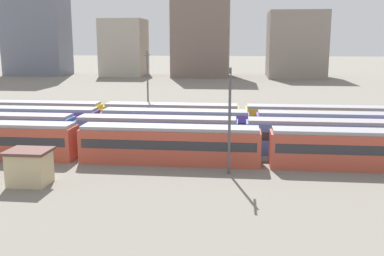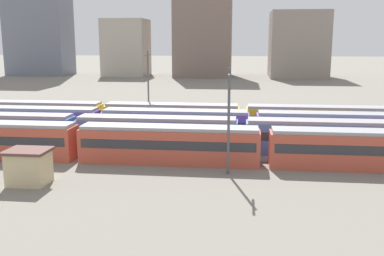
{
  "view_description": "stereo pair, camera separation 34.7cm",
  "coord_description": "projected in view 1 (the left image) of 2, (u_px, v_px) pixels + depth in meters",
  "views": [
    {
      "loc": [
        21.7,
        -42.86,
        12.12
      ],
      "look_at": [
        16.12,
        7.8,
        2.04
      ],
      "focal_mm": 41.7,
      "sensor_mm": 36.0,
      "label": 1
    },
    {
      "loc": [
        22.05,
        -42.82,
        12.12
      ],
      "look_at": [
        16.12,
        7.8,
        2.04
      ],
      "focal_mm": 41.7,
      "sensor_mm": 36.0,
      "label": 2
    }
  ],
  "objects": [
    {
      "name": "ground_plane",
      "position": [
        60.0,
        142.0,
        54.08
      ],
      "size": [
        600.0,
        600.0,
        0.0
      ],
      "primitive_type": "plane",
      "color": "slate"
    },
    {
      "name": "train_track_1",
      "position": [
        242.0,
        135.0,
        48.82
      ],
      "size": [
        74.7,
        3.06,
        3.75
      ],
      "color": "#4C70BC",
      "rests_on": "ground_plane"
    },
    {
      "name": "train_track_2",
      "position": [
        333.0,
        128.0,
        52.74
      ],
      "size": [
        93.6,
        3.06,
        3.75
      ],
      "color": "#6B429E",
      "rests_on": "ground_plane"
    },
    {
      "name": "train_track_3",
      "position": [
        171.0,
        117.0,
        59.97
      ],
      "size": [
        55.8,
        3.06,
        3.75
      ],
      "color": "yellow",
      "rests_on": "ground_plane"
    },
    {
      "name": "catenary_pole_0",
      "position": [
        230.0,
        116.0,
        40.03
      ],
      "size": [
        0.24,
        3.2,
        9.74
      ],
      "color": "#4C4C51",
      "rests_on": "ground_plane"
    },
    {
      "name": "catenary_pole_1",
      "position": [
        148.0,
        85.0,
        62.52
      ],
      "size": [
        0.24,
        3.2,
        10.69
      ],
      "color": "#4C4C51",
      "rests_on": "ground_plane"
    },
    {
      "name": "signal_hut",
      "position": [
        30.0,
        167.0,
        37.79
      ],
      "size": [
        3.6,
        3.0,
        3.04
      ],
      "color": "#C6B284",
      "rests_on": "ground_plane"
    },
    {
      "name": "distant_building_0",
      "position": [
        35.0,
        3.0,
        153.53
      ],
      "size": [
        20.7,
        13.05,
        49.12
      ],
      "primitive_type": "cube",
      "color": "slate",
      "rests_on": "ground_plane"
    },
    {
      "name": "distant_building_1",
      "position": [
        124.0,
        48.0,
        153.1
      ],
      "size": [
        14.3,
        14.94,
        19.15
      ],
      "primitive_type": "cube",
      "color": "#B2A899",
      "rests_on": "ground_plane"
    },
    {
      "name": "distant_building_2",
      "position": [
        201.0,
        22.0,
        148.58
      ],
      "size": [
        18.61,
        17.83,
        36.27
      ],
      "primitive_type": "cube",
      "color": "#7A665B",
      "rests_on": "ground_plane"
    },
    {
      "name": "distant_building_3",
      "position": [
        295.0,
        45.0,
        146.68
      ],
      "size": [
        18.1,
        21.31,
        21.27
      ],
      "primitive_type": "cube",
      "color": "gray",
      "rests_on": "ground_plane"
    }
  ]
}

